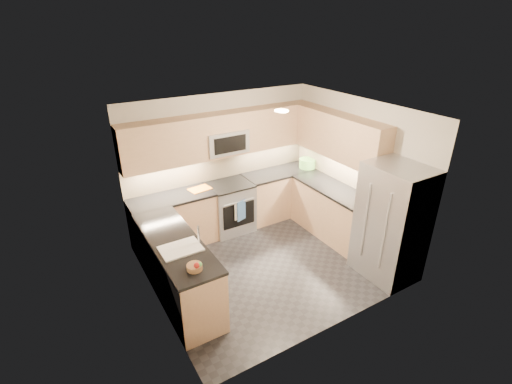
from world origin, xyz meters
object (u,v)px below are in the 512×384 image
at_px(cutting_board, 200,189).
at_px(fruit_basket, 195,267).
at_px(microwave, 225,141).
at_px(refrigerator, 392,223).
at_px(utensil_bowl, 307,163).
at_px(gas_range, 230,207).

distance_m(cutting_board, fruit_basket, 2.28).
height_order(microwave, refrigerator, microwave).
xyz_separation_m(refrigerator, utensil_bowl, (0.24, 2.33, 0.13)).
xyz_separation_m(utensil_bowl, cutting_board, (-2.24, 0.15, -0.09)).
xyz_separation_m(cutting_board, fruit_basket, (-0.95, -2.07, 0.03)).
relative_size(gas_range, fruit_basket, 4.84).
bearing_deg(microwave, refrigerator, -60.38).
distance_m(utensil_bowl, fruit_basket, 3.73).
height_order(refrigerator, cutting_board, refrigerator).
distance_m(microwave, utensil_bowl, 1.83).
bearing_deg(refrigerator, gas_range, 120.88).
bearing_deg(fruit_basket, cutting_board, 65.26).
relative_size(microwave, refrigerator, 0.42).
bearing_deg(utensil_bowl, fruit_basket, -149.04).
xyz_separation_m(gas_range, utensil_bowl, (1.69, -0.10, 0.58)).
relative_size(gas_range, refrigerator, 0.51).
height_order(utensil_bowl, cutting_board, utensil_bowl).
relative_size(gas_range, cutting_board, 2.47).
relative_size(refrigerator, cutting_board, 4.88).
height_order(utensil_bowl, fruit_basket, utensil_bowl).
bearing_deg(microwave, fruit_basket, -125.19).
distance_m(gas_range, refrigerator, 2.86).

